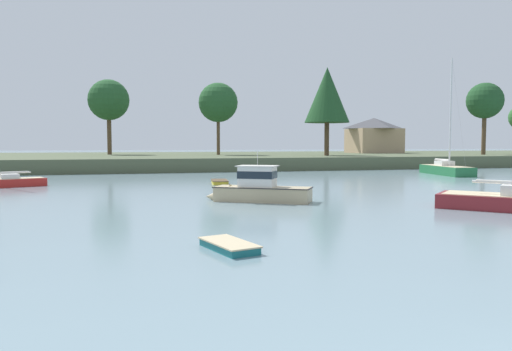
% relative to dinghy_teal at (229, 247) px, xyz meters
% --- Properties ---
extents(far_shore_bank, '(245.37, 48.47, 1.77)m').
position_rel_dinghy_teal_xyz_m(far_shore_bank, '(3.00, 69.14, 0.78)').
color(far_shore_bank, '#4C563D').
rests_on(far_shore_bank, ground).
extents(dinghy_teal, '(1.83, 2.83, 0.40)m').
position_rel_dinghy_teal_xyz_m(dinghy_teal, '(0.00, 0.00, 0.00)').
color(dinghy_teal, '#196B70').
rests_on(dinghy_teal, ground).
extents(sailboat_red, '(6.40, 4.01, 9.50)m').
position_rel_dinghy_teal_xyz_m(sailboat_red, '(-13.11, 28.73, 0.09)').
color(sailboat_red, '#B2231E').
rests_on(sailboat_red, ground).
extents(cruiser_sand, '(6.85, 5.05, 3.84)m').
position_rel_dinghy_teal_xyz_m(cruiser_sand, '(4.45, 13.50, 0.43)').
color(cruiser_sand, tan).
rests_on(cruiser_sand, ground).
extents(sailboat_green, '(4.04, 9.53, 14.09)m').
position_rel_dinghy_teal_xyz_m(sailboat_green, '(33.01, 33.21, 0.19)').
color(sailboat_green, '#236B3D').
rests_on(sailboat_green, ground).
extents(dinghy_yellow, '(1.81, 3.48, 0.48)m').
position_rel_dinghy_teal_xyz_m(dinghy_yellow, '(4.89, 27.34, 0.02)').
color(dinghy_yellow, gold).
rests_on(dinghy_yellow, ground).
extents(shore_tree_left, '(6.04, 6.04, 12.14)m').
position_rel_dinghy_teal_xyz_m(shore_tree_left, '(55.56, 54.01, 10.70)').
color(shore_tree_left, brown).
rests_on(shore_tree_left, far_shore_bank).
extents(shore_tree_inland_c, '(6.89, 6.89, 12.73)m').
position_rel_dinghy_teal_xyz_m(shore_tree_inland_c, '(-5.91, 70.87, 10.88)').
color(shore_tree_inland_c, brown).
rests_on(shore_tree_inland_c, far_shore_bank).
extents(shore_tree_center, '(6.51, 6.51, 11.93)m').
position_rel_dinghy_teal_xyz_m(shore_tree_center, '(11.68, 64.10, 10.30)').
color(shore_tree_center, brown).
rests_on(shore_tree_center, far_shore_bank).
extents(shore_tree_right_mid, '(7.04, 7.04, 13.78)m').
position_rel_dinghy_teal_xyz_m(shore_tree_right_mid, '(27.34, 55.26, 11.09)').
color(shore_tree_right_mid, brown).
rests_on(shore_tree_right_mid, far_shore_bank).
extents(cottage_near_water, '(9.87, 8.75, 6.99)m').
position_rel_dinghy_teal_xyz_m(cottage_near_water, '(44.94, 72.49, 5.28)').
color(cottage_near_water, tan).
rests_on(cottage_near_water, far_shore_bank).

